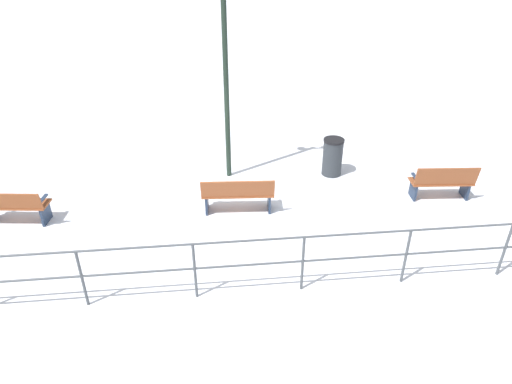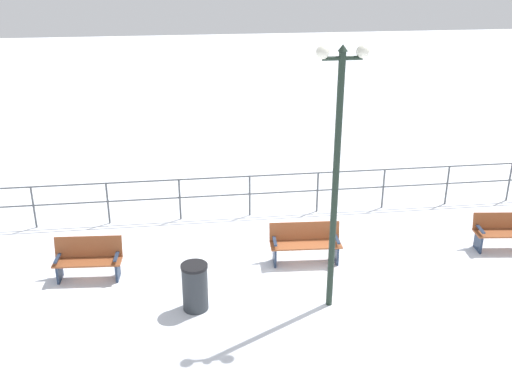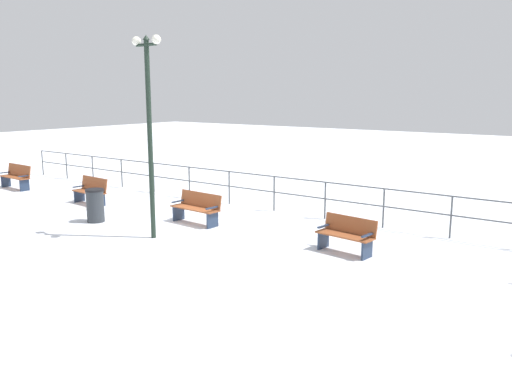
% 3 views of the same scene
% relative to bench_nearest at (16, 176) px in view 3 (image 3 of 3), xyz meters
% --- Properties ---
extents(ground_plane, '(80.00, 80.00, 0.00)m').
position_rel_bench_nearest_xyz_m(ground_plane, '(0.11, 9.71, -0.52)').
color(ground_plane, white).
rests_on(ground_plane, ground).
extents(bench_nearest, '(0.56, 1.70, 0.97)m').
position_rel_bench_nearest_xyz_m(bench_nearest, '(0.00, 0.00, 0.00)').
color(bench_nearest, brown).
rests_on(bench_nearest, ground).
extents(bench_second, '(0.62, 1.49, 0.92)m').
position_rel_bench_nearest_xyz_m(bench_second, '(0.08, 4.86, -0.05)').
color(bench_second, brown).
rests_on(bench_second, ground).
extents(bench_third, '(0.65, 1.66, 0.91)m').
position_rel_bench_nearest_xyz_m(bench_third, '(0.01, 9.72, -0.04)').
color(bench_third, brown).
rests_on(bench_third, ground).
extents(bench_fourth, '(0.70, 1.49, 0.87)m').
position_rel_bench_nearest_xyz_m(bench_fourth, '(0.06, 14.58, -0.07)').
color(bench_fourth, brown).
rests_on(bench_fourth, ground).
extents(lamppost_middle, '(0.23, 0.95, 5.22)m').
position_rel_bench_nearest_xyz_m(lamppost_middle, '(1.85, 9.82, 2.76)').
color(lamppost_middle, '#1E2D23').
rests_on(lamppost_middle, ground).
extents(waterfront_railing, '(0.05, 24.36, 1.16)m').
position_rel_bench_nearest_xyz_m(waterfront_railing, '(-2.70, 9.71, 0.26)').
color(waterfront_railing, '#4C5156').
rests_on(waterfront_railing, ground).
extents(trash_bin, '(0.54, 0.54, 1.00)m').
position_rel_bench_nearest_xyz_m(trash_bin, '(1.63, 7.12, -0.02)').
color(trash_bin, '#2D3338').
rests_on(trash_bin, ground).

